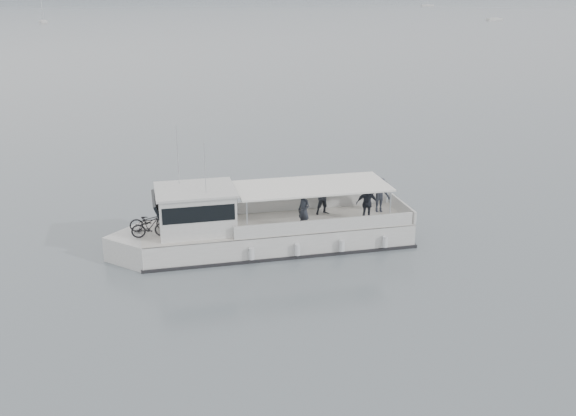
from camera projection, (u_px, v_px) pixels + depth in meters
name	position (u px, v px, depth m)	size (l,w,h in m)	color
ground	(342.00, 257.00, 25.68)	(1400.00, 1400.00, 0.00)	slate
tour_boat	(251.00, 229.00, 26.23)	(12.54, 5.84, 5.27)	silver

